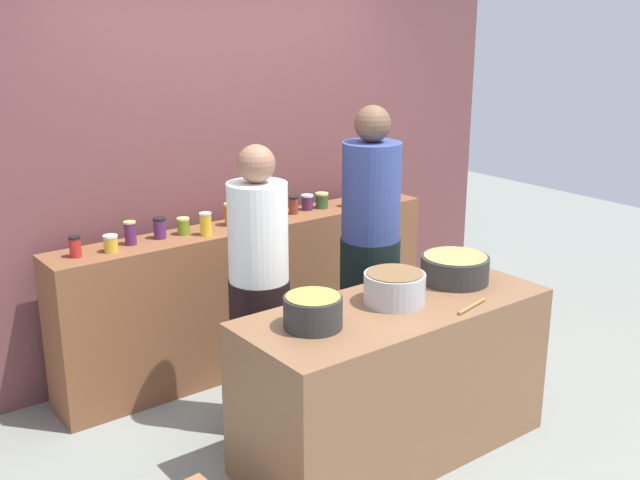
# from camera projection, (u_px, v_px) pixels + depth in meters

# --- Properties ---
(ground) EXTENTS (12.00, 12.00, 0.00)m
(ground) POSITION_uv_depth(u_px,v_px,m) (356.00, 426.00, 4.45)
(ground) COLOR gray
(storefront_wall) EXTENTS (4.80, 0.12, 3.00)m
(storefront_wall) POSITION_uv_depth(u_px,v_px,m) (220.00, 138.00, 5.12)
(storefront_wall) COLOR brown
(storefront_wall) RESTS_ON ground
(display_shelf) EXTENTS (2.70, 0.36, 0.98)m
(display_shelf) POSITION_uv_depth(u_px,v_px,m) (252.00, 293.00, 5.15)
(display_shelf) COLOR brown
(display_shelf) RESTS_ON ground
(prep_table) EXTENTS (1.70, 0.70, 0.85)m
(prep_table) POSITION_uv_depth(u_px,v_px,m) (393.00, 379.00, 4.10)
(prep_table) COLOR brown
(prep_table) RESTS_ON ground
(preserve_jar_0) EXTENTS (0.07, 0.07, 0.12)m
(preserve_jar_0) POSITION_uv_depth(u_px,v_px,m) (75.00, 247.00, 4.31)
(preserve_jar_0) COLOR red
(preserve_jar_0) RESTS_ON display_shelf
(preserve_jar_1) EXTENTS (0.08, 0.08, 0.10)m
(preserve_jar_1) POSITION_uv_depth(u_px,v_px,m) (111.00, 243.00, 4.40)
(preserve_jar_1) COLOR gold
(preserve_jar_1) RESTS_ON display_shelf
(preserve_jar_2) EXTENTS (0.07, 0.07, 0.14)m
(preserve_jar_2) POSITION_uv_depth(u_px,v_px,m) (130.00, 233.00, 4.53)
(preserve_jar_2) COLOR #522454
(preserve_jar_2) RESTS_ON display_shelf
(preserve_jar_3) EXTENTS (0.08, 0.08, 0.13)m
(preserve_jar_3) POSITION_uv_depth(u_px,v_px,m) (160.00, 228.00, 4.65)
(preserve_jar_3) COLOR #53245D
(preserve_jar_3) RESTS_ON display_shelf
(preserve_jar_4) EXTENTS (0.08, 0.08, 0.11)m
(preserve_jar_4) POSITION_uv_depth(u_px,v_px,m) (183.00, 226.00, 4.74)
(preserve_jar_4) COLOR olive
(preserve_jar_4) RESTS_ON display_shelf
(preserve_jar_5) EXTENTS (0.08, 0.08, 0.14)m
(preserve_jar_5) POSITION_uv_depth(u_px,v_px,m) (206.00, 224.00, 4.72)
(preserve_jar_5) COLOR yellow
(preserve_jar_5) RESTS_ON display_shelf
(preserve_jar_6) EXTENTS (0.09, 0.09, 0.15)m
(preserve_jar_6) POSITION_uv_depth(u_px,v_px,m) (231.00, 214.00, 4.93)
(preserve_jar_6) COLOR #C96019
(preserve_jar_6) RESTS_ON display_shelf
(preserve_jar_7) EXTENTS (0.09, 0.09, 0.11)m
(preserve_jar_7) POSITION_uv_depth(u_px,v_px,m) (252.00, 218.00, 4.93)
(preserve_jar_7) COLOR #D46217
(preserve_jar_7) RESTS_ON display_shelf
(preserve_jar_8) EXTENTS (0.08, 0.08, 0.11)m
(preserve_jar_8) POSITION_uv_depth(u_px,v_px,m) (261.00, 214.00, 5.02)
(preserve_jar_8) COLOR gold
(preserve_jar_8) RESTS_ON display_shelf
(preserve_jar_9) EXTENTS (0.09, 0.09, 0.13)m
(preserve_jar_9) POSITION_uv_depth(u_px,v_px,m) (274.00, 209.00, 5.10)
(preserve_jar_9) COLOR orange
(preserve_jar_9) RESTS_ON display_shelf
(preserve_jar_10) EXTENTS (0.07, 0.07, 0.12)m
(preserve_jar_10) POSITION_uv_depth(u_px,v_px,m) (294.00, 205.00, 5.21)
(preserve_jar_10) COLOR brown
(preserve_jar_10) RESTS_ON display_shelf
(preserve_jar_11) EXTENTS (0.08, 0.08, 0.11)m
(preserve_jar_11) POSITION_uv_depth(u_px,v_px,m) (307.00, 202.00, 5.32)
(preserve_jar_11) COLOR #4E254A
(preserve_jar_11) RESTS_ON display_shelf
(preserve_jar_12) EXTENTS (0.09, 0.09, 0.11)m
(preserve_jar_12) POSITION_uv_depth(u_px,v_px,m) (322.00, 200.00, 5.36)
(preserve_jar_12) COLOR #335526
(preserve_jar_12) RESTS_ON display_shelf
(preserve_jar_13) EXTENTS (0.09, 0.09, 0.14)m
(preserve_jar_13) POSITION_uv_depth(u_px,v_px,m) (351.00, 197.00, 5.40)
(preserve_jar_13) COLOR #552A48
(preserve_jar_13) RESTS_ON display_shelf
(preserve_jar_14) EXTENTS (0.07, 0.07, 0.14)m
(preserve_jar_14) POSITION_uv_depth(u_px,v_px,m) (363.00, 195.00, 5.46)
(preserve_jar_14) COLOR #592750
(preserve_jar_14) RESTS_ON display_shelf
(preserve_jar_15) EXTENTS (0.09, 0.09, 0.14)m
(preserve_jar_15) POSITION_uv_depth(u_px,v_px,m) (390.00, 189.00, 5.63)
(preserve_jar_15) COLOR red
(preserve_jar_15) RESTS_ON display_shelf
(cooking_pot_left) EXTENTS (0.29, 0.29, 0.16)m
(cooking_pot_left) POSITION_uv_depth(u_px,v_px,m) (313.00, 312.00, 3.68)
(cooking_pot_left) COLOR #2D2D2D
(cooking_pot_left) RESTS_ON prep_table
(cooking_pot_center) EXTENTS (0.32, 0.32, 0.17)m
(cooking_pot_center) POSITION_uv_depth(u_px,v_px,m) (394.00, 288.00, 3.99)
(cooking_pot_center) COLOR #B7B7BC
(cooking_pot_center) RESTS_ON prep_table
(cooking_pot_right) EXTENTS (0.38, 0.38, 0.15)m
(cooking_pot_right) POSITION_uv_depth(u_px,v_px,m) (455.00, 269.00, 4.30)
(cooking_pot_right) COLOR #2D2D2D
(cooking_pot_right) RESTS_ON prep_table
(wooden_spoon) EXTENTS (0.26, 0.07, 0.02)m
(wooden_spoon) POSITION_uv_depth(u_px,v_px,m) (472.00, 306.00, 3.94)
(wooden_spoon) COLOR #9E703D
(wooden_spoon) RESTS_ON prep_table
(cook_with_tongs) EXTENTS (0.34, 0.34, 1.65)m
(cook_with_tongs) POSITION_uv_depth(u_px,v_px,m) (260.00, 304.00, 4.26)
(cook_with_tongs) COLOR black
(cook_with_tongs) RESTS_ON ground
(cook_in_cap) EXTENTS (0.37, 0.37, 1.79)m
(cook_in_cap) POSITION_uv_depth(u_px,v_px,m) (370.00, 263.00, 4.75)
(cook_in_cap) COLOR black
(cook_in_cap) RESTS_ON ground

